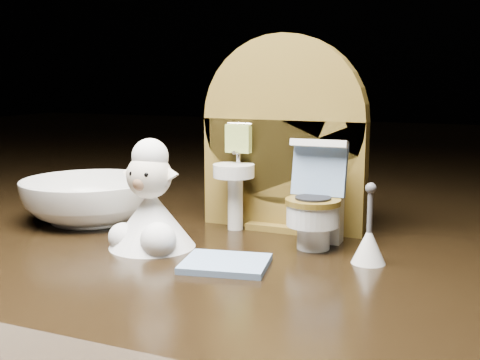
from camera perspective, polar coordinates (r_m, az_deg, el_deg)
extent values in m
cube|color=black|center=(0.44, 1.06, -12.87)|extent=(2.50, 2.50, 0.10)
cube|color=brown|center=(0.47, 4.11, 0.52)|extent=(0.13, 0.02, 0.09)
cylinder|color=brown|center=(0.47, 4.18, 5.74)|extent=(0.13, 0.02, 0.13)
cube|color=brown|center=(0.48, 4.06, -4.27)|extent=(0.05, 0.04, 0.01)
cylinder|color=white|center=(0.47, -0.44, -2.07)|extent=(0.01, 0.01, 0.04)
cylinder|color=white|center=(0.46, -0.60, 0.89)|extent=(0.03, 0.03, 0.01)
cylinder|color=silver|center=(0.47, -0.15, 2.24)|extent=(0.00, 0.00, 0.01)
cube|color=#A4B856|center=(0.47, -0.15, 3.94)|extent=(0.02, 0.01, 0.02)
cube|color=brown|center=(0.45, 8.04, 1.17)|extent=(0.02, 0.01, 0.02)
cylinder|color=beige|center=(0.44, 7.81, 0.30)|extent=(0.02, 0.02, 0.02)
cylinder|color=white|center=(0.42, 6.97, -5.34)|extent=(0.02, 0.02, 0.02)
cylinder|color=white|center=(0.42, 6.91, -3.28)|extent=(0.04, 0.04, 0.02)
cylinder|color=brown|center=(0.42, 6.94, -2.06)|extent=(0.04, 0.04, 0.00)
cube|color=white|center=(0.44, 7.71, -2.89)|extent=(0.03, 0.01, 0.05)
cube|color=#7898C4|center=(0.43, 7.56, 1.04)|extent=(0.04, 0.01, 0.04)
cube|color=white|center=(0.42, 7.48, 3.48)|extent=(0.04, 0.01, 0.01)
cylinder|color=#A6D329|center=(0.43, 8.89, 0.73)|extent=(0.01, 0.01, 0.01)
cube|color=#7898C4|center=(0.38, -1.38, -7.93)|extent=(0.06, 0.05, 0.00)
cone|color=white|center=(0.40, 12.11, -6.04)|extent=(0.02, 0.02, 0.02)
cylinder|color=#59595B|center=(0.39, 12.23, -2.91)|extent=(0.00, 0.00, 0.03)
sphere|color=#59595B|center=(0.39, 12.30, -0.76)|extent=(0.01, 0.01, 0.01)
cone|color=white|center=(0.43, -8.37, -3.62)|extent=(0.06, 0.06, 0.04)
sphere|color=white|center=(0.41, -7.76, -5.67)|extent=(0.02, 0.02, 0.02)
sphere|color=white|center=(0.43, -11.05, -5.34)|extent=(0.02, 0.02, 0.02)
sphere|color=#EEE1C9|center=(0.42, -8.61, 0.38)|extent=(0.03, 0.03, 0.03)
sphere|color=#9A704F|center=(0.41, -9.40, -0.27)|extent=(0.01, 0.01, 0.01)
sphere|color=white|center=(0.42, -8.52, 2.21)|extent=(0.03, 0.03, 0.03)
cone|color=#EEE1C9|center=(0.43, -10.13, 1.08)|extent=(0.01, 0.01, 0.01)
cone|color=#EEE1C9|center=(0.41, -6.79, 0.86)|extent=(0.01, 0.01, 0.01)
sphere|color=black|center=(0.41, -10.20, 0.58)|extent=(0.00, 0.00, 0.00)
sphere|color=black|center=(0.41, -8.85, 0.49)|extent=(0.00, 0.00, 0.00)
imported|color=white|center=(0.51, -13.99, -1.87)|extent=(0.11, 0.11, 0.04)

